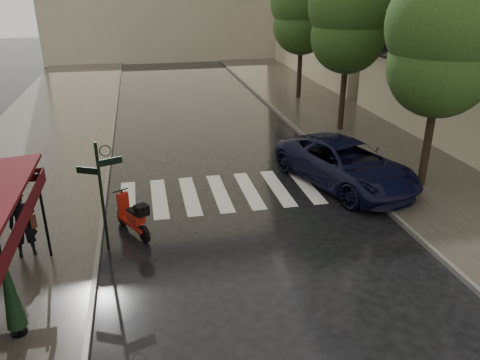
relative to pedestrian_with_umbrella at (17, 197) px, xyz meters
name	(u,v)px	position (x,y,z in m)	size (l,w,h in m)	color
ground	(158,311)	(3.24, -2.93, -1.81)	(120.00, 120.00, 0.00)	black
sidewalk_near	(40,150)	(-1.26, 9.07, -1.75)	(6.00, 60.00, 0.12)	#38332D
sidewalk_far	(354,129)	(13.49, 9.07, -1.75)	(5.50, 60.00, 0.12)	#38332D
curb_near	(112,145)	(1.79, 9.07, -1.74)	(0.12, 60.00, 0.16)	#595651
curb_far	(300,132)	(10.69, 9.07, -1.74)	(0.12, 60.00, 0.16)	#595651
crosswalk	(235,191)	(6.21, 3.07, -1.80)	(7.85, 3.20, 0.01)	silver
signpost	(101,188)	(2.05, 0.07, 0.02)	(1.17, 0.29, 3.10)	black
tree_near	(446,33)	(12.84, 2.07, 3.51)	(3.80, 3.80, 7.99)	black
tree_mid	(350,11)	(12.74, 9.07, 3.78)	(3.80, 3.80, 8.34)	black
tree_far	(303,7)	(12.94, 16.07, 3.65)	(3.80, 3.80, 8.16)	black
pedestrian_with_umbrella	(17,197)	(0.00, 0.00, 0.00)	(1.39, 1.40, 2.55)	black
scooter	(133,217)	(2.76, 0.74, -1.26)	(1.03, 1.64, 1.19)	black
parked_car	(346,164)	(10.24, 2.87, -1.01)	(2.66, 5.76, 1.60)	black
parasol_back	(9,287)	(0.41, -3.19, -0.54)	(0.40, 0.40, 2.14)	black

